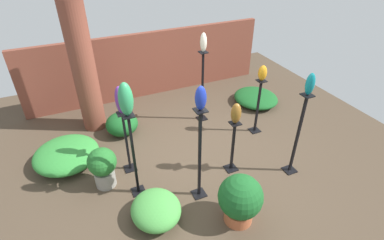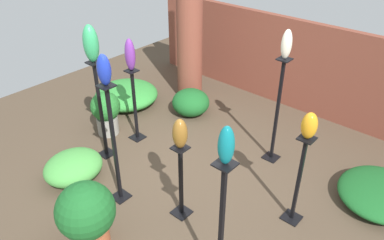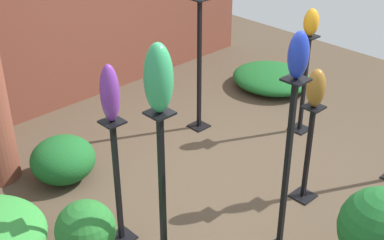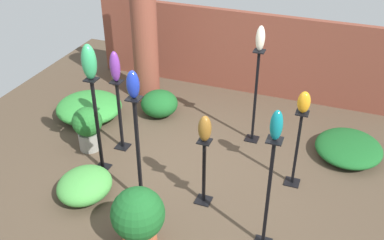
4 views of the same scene
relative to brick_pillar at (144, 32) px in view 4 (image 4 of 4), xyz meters
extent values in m
plane|color=#4C3D2D|center=(1.49, -1.86, -1.25)|extent=(8.00, 8.00, 0.00)
cube|color=brown|center=(1.49, 0.89, -0.50)|extent=(5.60, 0.12, 1.50)
cylinder|color=brown|center=(0.00, 0.00, 0.00)|extent=(0.44, 0.44, 2.51)
cube|color=black|center=(2.89, -1.50, -1.25)|extent=(0.20, 0.20, 0.01)
cube|color=black|center=(2.89, -1.50, -0.70)|extent=(0.04, 0.04, 1.12)
cube|color=black|center=(2.89, -1.50, -0.14)|extent=(0.16, 0.16, 0.02)
cube|color=black|center=(1.88, -2.28, -1.25)|extent=(0.20, 0.20, 0.01)
cube|color=black|center=(1.88, -2.28, -0.78)|extent=(0.04, 0.04, 0.94)
cube|color=black|center=(1.88, -2.28, -0.32)|extent=(0.16, 0.16, 0.01)
cube|color=black|center=(0.32, -1.57, -1.25)|extent=(0.20, 0.20, 0.01)
cube|color=black|center=(0.32, -1.57, -0.70)|extent=(0.04, 0.04, 1.12)
cube|color=black|center=(0.32, -1.57, -0.15)|extent=(0.16, 0.16, 0.02)
cube|color=black|center=(2.77, -2.72, -0.53)|extent=(0.04, 0.04, 1.45)
cube|color=black|center=(2.77, -2.72, 0.19)|extent=(0.16, 0.16, 0.02)
cube|color=black|center=(1.14, -2.57, -1.25)|extent=(0.20, 0.20, 0.01)
cube|color=black|center=(1.14, -2.57, -0.49)|extent=(0.04, 0.04, 1.53)
cube|color=black|center=(1.14, -2.57, 0.27)|extent=(0.16, 0.16, 0.02)
cube|color=black|center=(2.11, -0.66, -1.25)|extent=(0.20, 0.20, 0.01)
cube|color=black|center=(2.11, -0.66, -0.51)|extent=(0.04, 0.04, 1.49)
cube|color=black|center=(2.11, -0.66, 0.23)|extent=(0.16, 0.16, 0.02)
cube|color=black|center=(0.30, -2.13, -1.25)|extent=(0.20, 0.20, 0.01)
cube|color=black|center=(0.30, -2.13, -0.55)|extent=(0.04, 0.04, 1.41)
cube|color=black|center=(0.30, -2.13, 0.15)|extent=(0.16, 0.16, 0.02)
ellipsoid|color=orange|center=(2.89, -1.50, 0.01)|extent=(0.16, 0.16, 0.29)
ellipsoid|color=brown|center=(1.88, -2.28, -0.14)|extent=(0.16, 0.16, 0.34)
ellipsoid|color=#6B2D8C|center=(0.32, -1.57, 0.09)|extent=(0.15, 0.14, 0.45)
ellipsoid|color=#0F727A|center=(2.77, -2.72, 0.37)|extent=(0.13, 0.13, 0.34)
ellipsoid|color=#192D9E|center=(1.14, -2.57, 0.44)|extent=(0.15, 0.14, 0.34)
ellipsoid|color=beige|center=(2.11, -0.66, 0.42)|extent=(0.13, 0.13, 0.36)
ellipsoid|color=#2D9356|center=(0.30, -2.13, 0.39)|extent=(0.19, 0.19, 0.47)
cylinder|color=gray|center=(-0.12, -1.77, -1.11)|extent=(0.32, 0.32, 0.28)
sphere|color=#236B28|center=(-0.12, -1.77, -0.78)|extent=(0.44, 0.44, 0.44)
cylinder|color=#B25B38|center=(1.44, -3.22, -1.16)|extent=(0.40, 0.40, 0.20)
sphere|color=#195923|center=(1.44, -3.22, -0.80)|extent=(0.61, 0.61, 0.61)
ellipsoid|color=#195923|center=(0.45, -0.49, -1.04)|extent=(0.62, 0.62, 0.43)
ellipsoid|color=#479942|center=(0.40, -2.73, -1.08)|extent=(0.69, 0.76, 0.35)
ellipsoid|color=#195923|center=(3.54, -0.57, -1.12)|extent=(0.97, 1.04, 0.26)
ellipsoid|color=#338C38|center=(-0.63, -0.96, -1.08)|extent=(1.09, 1.08, 0.35)
camera|label=1|loc=(-0.29, -5.47, 2.25)|focal=28.00mm
camera|label=2|loc=(4.05, -4.57, 1.96)|focal=35.00mm
camera|label=3|loc=(-1.64, -4.45, 1.76)|focal=50.00mm
camera|label=4|loc=(3.31, -6.45, 2.69)|focal=42.00mm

